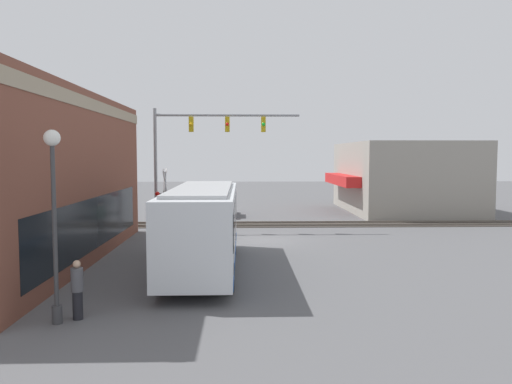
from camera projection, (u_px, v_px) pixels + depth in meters
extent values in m
plane|color=#565659|center=(265.00, 241.00, 26.82)|extent=(120.00, 120.00, 0.00)
cube|color=gray|center=(89.00, 105.00, 20.90)|extent=(17.67, 0.36, 0.50)
cube|color=black|center=(94.00, 223.00, 21.27)|extent=(14.67, 0.12, 2.20)
cube|color=gray|center=(403.00, 177.00, 40.76)|extent=(12.96, 8.89, 5.60)
cube|color=red|center=(342.00, 180.00, 40.62)|extent=(9.07, 1.20, 0.80)
cube|color=silver|center=(203.00, 225.00, 19.90)|extent=(10.41, 2.55, 2.79)
cube|color=black|center=(203.00, 214.00, 19.87)|extent=(10.20, 2.59, 1.17)
cube|color=#194CA5|center=(203.00, 255.00, 20.00)|extent=(10.20, 2.58, 0.24)
cube|color=#A5A8AA|center=(203.00, 188.00, 19.80)|extent=(8.85, 2.17, 0.12)
cylinder|color=black|center=(208.00, 244.00, 23.00)|extent=(1.00, 2.57, 1.00)
cylinder|color=black|center=(196.00, 278.00, 16.61)|extent=(1.00, 2.57, 1.00)
cylinder|color=gray|center=(156.00, 170.00, 29.90)|extent=(0.20, 0.20, 7.38)
cylinder|color=gray|center=(227.00, 115.00, 29.79)|extent=(0.16, 8.64, 0.16)
cube|color=gold|center=(191.00, 124.00, 29.77)|extent=(0.30, 0.27, 0.90)
sphere|color=yellow|center=(191.00, 124.00, 29.60)|extent=(0.20, 0.20, 0.20)
cube|color=gold|center=(227.00, 124.00, 29.83)|extent=(0.30, 0.27, 0.90)
sphere|color=red|center=(227.00, 124.00, 29.67)|extent=(0.20, 0.20, 0.20)
cube|color=gold|center=(263.00, 124.00, 29.90)|extent=(0.30, 0.27, 0.90)
sphere|color=green|center=(263.00, 124.00, 29.73)|extent=(0.20, 0.20, 0.20)
cylinder|color=gray|center=(165.00, 202.00, 29.56)|extent=(0.14, 0.14, 3.60)
cube|color=white|center=(165.00, 180.00, 29.47)|extent=(1.41, 0.06, 1.41)
cube|color=white|center=(165.00, 180.00, 29.47)|extent=(1.41, 0.06, 1.41)
cylinder|color=#38383A|center=(165.00, 194.00, 29.53)|extent=(0.08, 0.90, 0.08)
sphere|color=red|center=(173.00, 194.00, 29.49)|extent=(0.28, 0.28, 0.28)
sphere|color=red|center=(157.00, 194.00, 29.46)|extent=(0.28, 0.28, 0.28)
cylinder|color=#38383A|center=(57.00, 314.00, 13.59)|extent=(0.28, 0.28, 0.50)
cylinder|color=#38383A|center=(55.00, 236.00, 13.43)|extent=(0.12, 0.12, 4.83)
sphere|color=white|center=(52.00, 138.00, 13.24)|extent=(0.44, 0.44, 0.44)
cube|color=#332D28|center=(260.00, 225.00, 32.80)|extent=(2.60, 60.00, 0.03)
cube|color=#6B6056|center=(261.00, 225.00, 32.08)|extent=(0.07, 60.00, 0.15)
cube|color=#6B6056|center=(260.00, 222.00, 33.51)|extent=(0.07, 60.00, 0.15)
cube|color=slate|center=(221.00, 209.00, 37.83)|extent=(4.61, 1.80, 0.57)
cube|color=black|center=(221.00, 201.00, 37.55)|extent=(2.54, 1.62, 0.67)
cylinder|color=black|center=(222.00, 209.00, 39.27)|extent=(0.64, 1.82, 0.64)
cylinder|color=black|center=(220.00, 214.00, 36.42)|extent=(0.64, 1.82, 0.64)
cylinder|color=black|center=(170.00, 226.00, 29.34)|extent=(0.28, 0.28, 0.86)
cylinder|color=#195933|center=(170.00, 212.00, 29.29)|extent=(0.34, 0.34, 0.72)
sphere|color=tan|center=(170.00, 204.00, 29.25)|extent=(0.23, 0.23, 0.23)
cylinder|color=black|center=(78.00, 305.00, 13.93)|extent=(0.28, 0.28, 0.80)
cylinder|color=#4C4C51|center=(77.00, 280.00, 13.87)|extent=(0.34, 0.34, 0.66)
sphere|color=tan|center=(77.00, 264.00, 13.84)|extent=(0.22, 0.22, 0.22)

